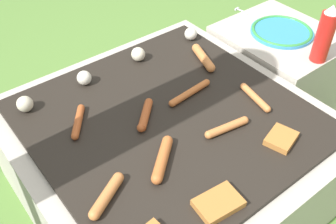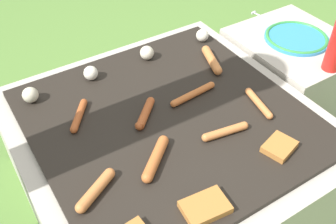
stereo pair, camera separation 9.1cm
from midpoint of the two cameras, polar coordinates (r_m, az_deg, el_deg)
name	(u,v)px [view 1 (the left image)]	position (r m, az deg, el deg)	size (l,w,h in m)	color
ground_plane	(168,189)	(1.52, -1.75, -11.16)	(14.00, 14.00, 0.00)	#567F38
grill	(168,156)	(1.37, -1.91, -6.54)	(0.93, 0.93, 0.37)	#B2AA9E
side_ledge	(274,71)	(1.80, 13.79, 5.81)	(0.41, 0.47, 0.37)	#B2AA9E
sausage_mid_right	(227,127)	(1.19, 6.40, -2.31)	(0.15, 0.05, 0.02)	#C6753D
sausage_front_right	(78,122)	(1.25, -14.97, -1.42)	(0.10, 0.12, 0.02)	#A34C23
sausage_mid_left	(190,93)	(1.31, 1.21, 2.77)	(0.18, 0.04, 0.02)	#B7602D
sausage_back_right	(255,97)	(1.31, 10.60, 2.05)	(0.05, 0.15, 0.02)	#C6753D
sausage_back_center	(107,195)	(1.04, -11.42, -11.88)	(0.14, 0.09, 0.03)	#C6753D
sausage_front_left	(203,58)	(1.47, 3.36, 7.84)	(0.08, 0.16, 0.03)	#C6753D
sausage_front_center	(162,159)	(1.10, -3.22, -6.91)	(0.14, 0.12, 0.03)	#B7602D
sausage_back_left	(145,115)	(1.23, -5.42, -0.48)	(0.11, 0.11, 0.03)	#A34C23
bread_slice_center	(218,203)	(1.01, 4.71, -13.17)	(0.12, 0.09, 0.02)	#B27033
bread_slice_right	(281,138)	(1.19, 14.02, -3.83)	(0.11, 0.10, 0.02)	#B27033
mushroom_row	(112,66)	(1.43, -9.92, 6.50)	(0.74, 0.06, 0.05)	beige
plate_colorful	(282,31)	(1.70, 14.70, 11.23)	(0.25, 0.25, 0.02)	#338CCC
condiment_bottle	(325,35)	(1.52, 20.19, 10.43)	(0.06, 0.06, 0.22)	red
fork_utensil	(253,15)	(1.80, 10.72, 13.59)	(0.04, 0.20, 0.01)	silver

